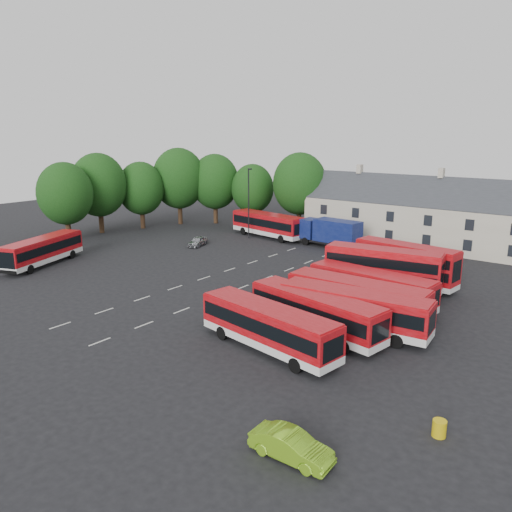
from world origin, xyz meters
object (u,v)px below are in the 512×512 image
object	(u,v)px
bus_west	(43,249)
box_truck	(330,232)
bus_dd_south	(383,268)
bus_row_a	(268,324)
lamppost	(249,202)
lime_car	(291,446)
silver_car	(198,241)
grit_bin	(439,428)

from	to	relation	value
bus_west	box_truck	xyz separation A→B (m)	(20.92, 27.08, 0.21)
bus_dd_south	box_truck	distance (m)	18.93
bus_row_a	lamppost	world-z (taller)	lamppost
box_truck	lime_car	distance (m)	43.32
lime_car	bus_west	bearing A→B (deg)	72.25
lamppost	bus_west	bearing A→B (deg)	-110.48
lime_car	silver_car	bearing A→B (deg)	47.51
bus_west	grit_bin	bearing A→B (deg)	-117.52
silver_car	grit_bin	world-z (taller)	silver_car
lime_car	grit_bin	xyz separation A→B (m)	(4.77, 5.82, -0.23)
bus_dd_south	bus_west	bearing A→B (deg)	-167.33
bus_dd_south	lime_car	distance (m)	25.79
lime_car	grit_bin	size ratio (longest dim) A/B	4.67
bus_dd_south	box_truck	size ratio (longest dim) A/B	1.25
bus_dd_south	silver_car	xyz separation A→B (m)	(-27.02, 3.92, -1.79)
bus_dd_south	box_truck	world-z (taller)	bus_dd_south
bus_west	bus_dd_south	bearing A→B (deg)	-88.91
grit_bin	lamppost	size ratio (longest dim) A/B	0.09
bus_dd_south	bus_west	distance (m)	36.51
bus_west	box_truck	bearing A→B (deg)	-58.08
bus_west	lime_car	bearing A→B (deg)	-126.20
bus_west	silver_car	size ratio (longest dim) A/B	3.04
silver_car	bus_dd_south	bearing A→B (deg)	-24.65
bus_row_a	box_truck	distance (m)	32.18
silver_car	lamppost	xyz separation A→B (m)	(2.38, 7.70, 4.53)
bus_row_a	box_truck	xyz separation A→B (m)	(-12.02, 29.85, 0.17)
bus_row_a	lime_car	distance (m)	11.67
bus_west	bus_row_a	bearing A→B (deg)	-115.20
grit_bin	bus_row_a	bearing A→B (deg)	166.84
silver_car	lime_car	distance (m)	44.28
silver_car	lime_car	size ratio (longest dim) A/B	0.91
grit_bin	bus_dd_south	bearing A→B (deg)	120.90
bus_west	silver_car	xyz separation A→B (m)	(6.95, 17.29, -1.21)
box_truck	lamppost	bearing A→B (deg)	-164.74
bus_dd_south	grit_bin	distance (m)	22.28
silver_car	lime_car	xyz separation A→B (m)	(33.65, -28.78, 0.04)
bus_row_a	box_truck	bearing A→B (deg)	120.67
bus_row_a	grit_bin	bearing A→B (deg)	-4.42
bus_west	silver_car	world-z (taller)	bus_west
bus_dd_south	grit_bin	world-z (taller)	bus_dd_south
bus_dd_south	grit_bin	xyz separation A→B (m)	(11.40, -19.04, -1.98)
bus_row_a	lamppost	bearing A→B (deg)	139.13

